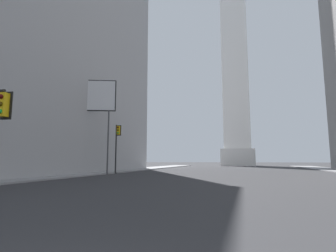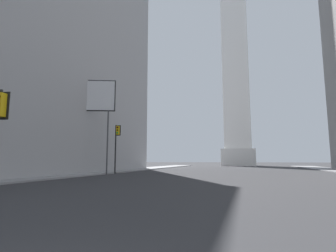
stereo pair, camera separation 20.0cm
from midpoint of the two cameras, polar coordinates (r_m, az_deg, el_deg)
sidewalk_left at (r=34.97m, az=-15.04°, el=-9.77°), size 5.00×94.47×0.15m
building_left at (r=43.11m, az=-32.03°, el=17.00°), size 24.87×42.94×37.33m
obelisk at (r=88.27m, az=14.36°, el=17.55°), size 9.42×9.42×79.66m
traffic_light_mid_left at (r=33.78m, az=-10.96°, el=-3.28°), size 0.76×0.52×6.11m
billboard_sign at (r=33.00m, az=-15.38°, el=5.71°), size 4.56×1.85×11.34m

